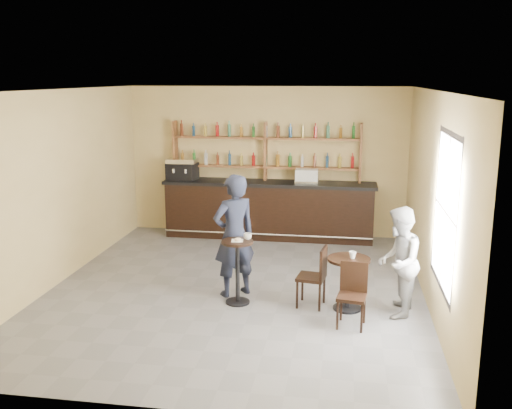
# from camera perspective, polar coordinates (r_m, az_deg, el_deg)

# --- Properties ---
(floor) EXTENTS (7.00, 7.00, 0.00)m
(floor) POSITION_cam_1_polar(r_m,az_deg,el_deg) (9.44, -1.98, -8.45)
(floor) COLOR #5E5E63
(floor) RESTS_ON ground
(ceiling) EXTENTS (7.00, 7.00, 0.00)m
(ceiling) POSITION_cam_1_polar(r_m,az_deg,el_deg) (8.80, -2.14, 11.37)
(ceiling) COLOR white
(ceiling) RESTS_ON wall_back
(wall_back) EXTENTS (7.00, 0.00, 7.00)m
(wall_back) POSITION_cam_1_polar(r_m,az_deg,el_deg) (12.39, 1.05, 4.33)
(wall_back) COLOR tan
(wall_back) RESTS_ON floor
(wall_front) EXTENTS (7.00, 0.00, 7.00)m
(wall_front) POSITION_cam_1_polar(r_m,az_deg,el_deg) (5.70, -8.83, -5.91)
(wall_front) COLOR tan
(wall_front) RESTS_ON floor
(wall_left) EXTENTS (0.00, 7.00, 7.00)m
(wall_left) POSITION_cam_1_polar(r_m,az_deg,el_deg) (9.99, -19.20, 1.59)
(wall_left) COLOR tan
(wall_left) RESTS_ON floor
(wall_right) EXTENTS (0.00, 7.00, 7.00)m
(wall_right) POSITION_cam_1_polar(r_m,az_deg,el_deg) (8.92, 17.22, 0.45)
(wall_right) COLOR tan
(wall_right) RESTS_ON floor
(window_pane) EXTENTS (0.00, 2.00, 2.00)m
(window_pane) POSITION_cam_1_polar(r_m,az_deg,el_deg) (7.74, 18.43, -0.69)
(window_pane) COLOR white
(window_pane) RESTS_ON wall_right
(window_frame) EXTENTS (0.04, 1.70, 2.10)m
(window_frame) POSITION_cam_1_polar(r_m,az_deg,el_deg) (7.74, 18.39, -0.68)
(window_frame) COLOR black
(window_frame) RESTS_ON wall_right
(shelf_unit) EXTENTS (4.00, 0.26, 1.40)m
(shelf_unit) POSITION_cam_1_polar(r_m,az_deg,el_deg) (12.23, 0.96, 5.22)
(shelf_unit) COLOR brown
(shelf_unit) RESTS_ON wall_back
(liquor_bottles) EXTENTS (3.68, 0.10, 1.00)m
(liquor_bottles) POSITION_cam_1_polar(r_m,az_deg,el_deg) (12.21, 0.97, 6.01)
(liquor_bottles) COLOR #8C5919
(liquor_bottles) RESTS_ON shelf_unit
(bar_counter) EXTENTS (4.50, 0.88, 1.22)m
(bar_counter) POSITION_cam_1_polar(r_m,az_deg,el_deg) (12.22, 1.31, -0.52)
(bar_counter) COLOR black
(bar_counter) RESTS_ON floor
(espresso_machine) EXTENTS (0.68, 0.49, 0.45)m
(espresso_machine) POSITION_cam_1_polar(r_m,az_deg,el_deg) (12.44, -7.38, 3.54)
(espresso_machine) COLOR black
(espresso_machine) RESTS_ON bar_counter
(pastry_case) EXTENTS (0.49, 0.39, 0.29)m
(pastry_case) POSITION_cam_1_polar(r_m,az_deg,el_deg) (11.99, 5.12, 2.87)
(pastry_case) COLOR silver
(pastry_case) RESTS_ON bar_counter
(pedestal_table) EXTENTS (0.60, 0.60, 0.99)m
(pedestal_table) POSITION_cam_1_polar(r_m,az_deg,el_deg) (8.73, -1.86, -6.77)
(pedestal_table) COLOR black
(pedestal_table) RESTS_ON floor
(napkin) EXTENTS (0.20, 0.20, 0.00)m
(napkin) POSITION_cam_1_polar(r_m,az_deg,el_deg) (8.57, -1.88, -3.63)
(napkin) COLOR white
(napkin) RESTS_ON pedestal_table
(donut) EXTENTS (0.13, 0.13, 0.04)m
(donut) POSITION_cam_1_polar(r_m,az_deg,el_deg) (8.55, -1.83, -3.51)
(donut) COLOR #B87E43
(donut) RESTS_ON napkin
(cup_pedestal) EXTENTS (0.13, 0.13, 0.10)m
(cup_pedestal) POSITION_cam_1_polar(r_m,az_deg,el_deg) (8.63, -0.85, -3.19)
(cup_pedestal) COLOR white
(cup_pedestal) RESTS_ON pedestal_table
(man_main) EXTENTS (0.84, 0.81, 1.94)m
(man_main) POSITION_cam_1_polar(r_m,az_deg,el_deg) (8.92, -2.20, -3.12)
(man_main) COLOR black
(man_main) RESTS_ON floor
(cafe_table) EXTENTS (0.82, 0.82, 0.80)m
(cafe_table) POSITION_cam_1_polar(r_m,az_deg,el_deg) (8.63, 9.19, -7.84)
(cafe_table) COLOR black
(cafe_table) RESTS_ON floor
(cup_cafe) EXTENTS (0.12, 0.12, 0.10)m
(cup_cafe) POSITION_cam_1_polar(r_m,az_deg,el_deg) (8.48, 9.63, -4.99)
(cup_cafe) COLOR white
(cup_cafe) RESTS_ON cafe_table
(chair_west) EXTENTS (0.46, 0.46, 0.93)m
(chair_west) POSITION_cam_1_polar(r_m,az_deg,el_deg) (8.67, 5.54, -7.19)
(chair_west) COLOR black
(chair_west) RESTS_ON floor
(chair_south) EXTENTS (0.44, 0.44, 0.89)m
(chair_south) POSITION_cam_1_polar(r_m,az_deg,el_deg) (8.05, 9.55, -9.03)
(chair_south) COLOR black
(chair_south) RESTS_ON floor
(patron_second) EXTENTS (0.75, 0.89, 1.61)m
(patron_second) POSITION_cam_1_polar(r_m,az_deg,el_deg) (8.45, 14.05, -5.60)
(patron_second) COLOR gray
(patron_second) RESTS_ON floor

